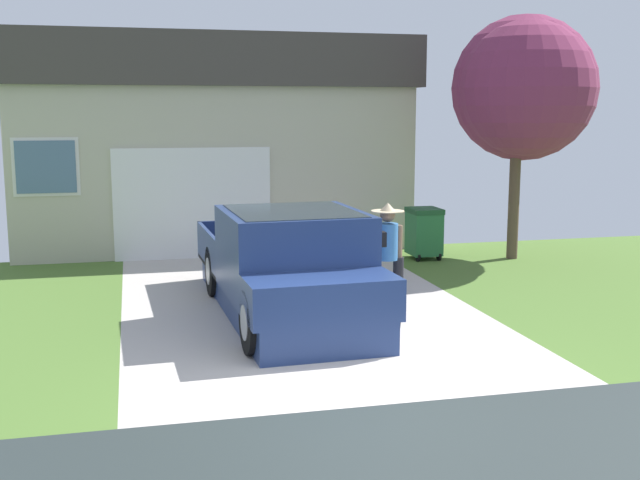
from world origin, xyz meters
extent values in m
cube|color=#BBB2A9|center=(0.00, 4.50, -0.03)|extent=(5.20, 9.00, 0.06)
cube|color=navy|center=(-0.25, 4.01, 0.21)|extent=(1.92, 5.18, 0.42)
cube|color=navy|center=(-0.23, 3.35, 1.00)|extent=(1.96, 2.11, 1.16)
cube|color=#1E2833|center=(-0.23, 3.35, 1.34)|extent=(1.73, 1.94, 0.49)
cube|color=navy|center=(-0.17, 1.89, 0.68)|extent=(1.91, 0.95, 0.52)
cube|color=black|center=(-0.31, 5.47, 0.45)|extent=(1.96, 2.27, 0.06)
cube|color=navy|center=(0.60, 5.50, 0.73)|extent=(0.14, 2.20, 0.62)
cube|color=navy|center=(-1.22, 5.43, 0.73)|extent=(0.14, 2.20, 0.62)
cube|color=navy|center=(-0.35, 6.54, 0.73)|extent=(1.88, 0.13, 0.62)
cube|color=black|center=(0.84, 2.68, 1.25)|extent=(0.11, 0.18, 0.20)
cylinder|color=black|center=(0.64, 2.05, 0.40)|extent=(0.29, 0.81, 0.80)
cylinder|color=#9E9EA3|center=(0.64, 2.05, 0.40)|extent=(0.30, 0.45, 0.44)
cylinder|color=black|center=(-0.99, 1.99, 0.40)|extent=(0.29, 0.81, 0.80)
cylinder|color=#9E9EA3|center=(-0.99, 1.99, 0.40)|extent=(0.30, 0.45, 0.44)
cylinder|color=black|center=(0.51, 5.28, 0.40)|extent=(0.29, 0.81, 0.80)
cylinder|color=#9E9EA3|center=(0.51, 5.28, 0.40)|extent=(0.30, 0.45, 0.44)
cylinder|color=black|center=(-1.11, 5.22, 0.40)|extent=(0.29, 0.81, 0.80)
cylinder|color=#9E9EA3|center=(-1.11, 5.22, 0.40)|extent=(0.30, 0.45, 0.44)
cylinder|color=black|center=(1.39, 3.51, 0.41)|extent=(0.16, 0.16, 0.83)
cylinder|color=black|center=(1.04, 3.52, 0.41)|extent=(0.16, 0.16, 0.83)
cylinder|color=#3870B2|center=(1.21, 3.52, 1.06)|extent=(0.31, 0.31, 0.54)
cylinder|color=brown|center=(1.40, 3.51, 1.01)|extent=(0.09, 0.09, 0.58)
cylinder|color=brown|center=(1.03, 3.52, 1.01)|extent=(0.09, 0.09, 0.58)
sphere|color=brown|center=(1.21, 3.52, 1.46)|extent=(0.22, 0.22, 0.22)
cylinder|color=#D1B78E|center=(1.21, 3.52, 1.51)|extent=(0.48, 0.48, 0.01)
cone|color=#D1B78E|center=(1.21, 3.52, 1.57)|extent=(0.24, 0.24, 0.12)
cube|color=tan|center=(1.09, 3.25, 0.11)|extent=(0.29, 0.15, 0.22)
torus|color=tan|center=(1.09, 3.25, 0.27)|extent=(0.26, 0.02, 0.26)
cube|color=#B9B49B|center=(-0.60, 11.94, 1.72)|extent=(8.24, 6.66, 3.44)
cube|color=#423D38|center=(-0.60, 11.94, 3.97)|extent=(8.57, 6.92, 1.07)
cube|color=white|center=(-1.19, 8.58, 1.11)|extent=(3.13, 0.06, 2.23)
cube|color=slate|center=(-3.96, 8.58, 1.89)|extent=(1.10, 0.05, 1.00)
cube|color=silver|center=(-3.96, 8.59, 1.89)|extent=(1.23, 0.02, 1.12)
cylinder|color=brown|center=(5.06, 7.05, 1.23)|extent=(0.22, 0.22, 2.46)
sphere|color=#742A49|center=(5.08, 6.77, 3.38)|extent=(2.59, 2.59, 2.59)
sphere|color=#742A49|center=(5.29, 7.27, 3.39)|extent=(2.87, 2.87, 2.87)
sphere|color=#742A49|center=(4.94, 7.38, 3.30)|extent=(2.07, 2.07, 2.07)
cube|color=#286B38|center=(3.30, 7.44, 0.51)|extent=(0.58, 0.68, 0.84)
cube|color=#1C4A27|center=(3.30, 7.44, 0.98)|extent=(0.60, 0.71, 0.10)
cylinder|color=black|center=(3.08, 7.17, 0.09)|extent=(0.05, 0.18, 0.18)
cylinder|color=black|center=(3.53, 7.17, 0.09)|extent=(0.05, 0.18, 0.18)
camera|label=1|loc=(-2.39, -7.22, 2.94)|focal=44.07mm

